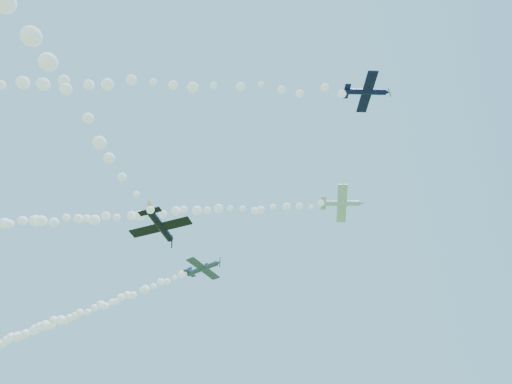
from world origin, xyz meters
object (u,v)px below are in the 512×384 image
(plane_grey, at_px, (203,268))
(plane_black, at_px, (161,226))
(plane_navy, at_px, (367,92))
(plane_white, at_px, (342,203))

(plane_grey, height_order, plane_black, plane_grey)
(plane_navy, xyz_separation_m, plane_grey, (-35.57, 26.80, -4.41))
(plane_grey, bearing_deg, plane_black, -63.73)
(plane_grey, bearing_deg, plane_navy, -24.16)
(plane_white, distance_m, plane_grey, 28.91)
(plane_black, bearing_deg, plane_grey, 8.88)
(plane_navy, bearing_deg, plane_grey, 121.67)
(plane_grey, xyz_separation_m, plane_black, (5.97, -24.97, -9.45))
(plane_grey, bearing_deg, plane_white, 10.37)
(plane_white, bearing_deg, plane_black, -146.79)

